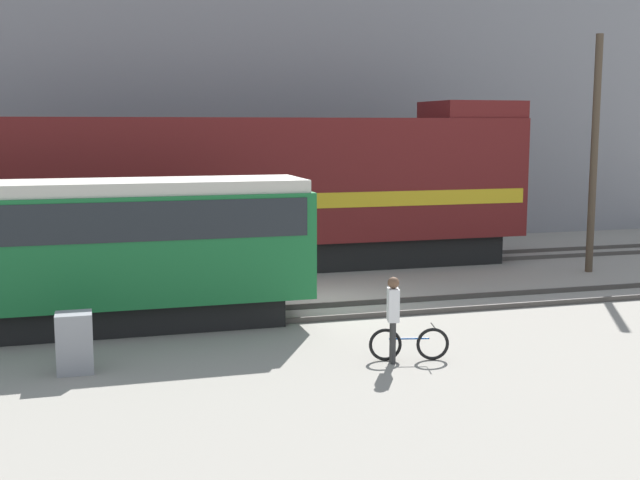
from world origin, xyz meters
TOP-DOWN VIEW (x-y plane):
  - ground_plane at (0.00, 0.00)m, footprint 120.00×120.00m
  - track_near at (0.00, -1.47)m, footprint 60.00×1.50m
  - track_far at (0.00, 5.42)m, footprint 60.00×1.51m
  - building_backdrop at (0.00, 14.14)m, footprint 44.72×6.00m
  - freight_locomotive at (-1.10, 5.42)m, footprint 19.70×3.04m
  - streetcar at (-6.92, -1.47)m, footprint 12.02×2.54m
  - bicycle at (0.18, -5.90)m, footprint 1.65×0.55m
  - person at (-0.21, -5.96)m, footprint 0.30×0.40m
  - utility_pole_center at (9.86, 1.97)m, footprint 0.24×0.24m
  - signal_box at (-6.48, -4.84)m, footprint 0.70×0.60m

SIDE VIEW (x-z plane):
  - ground_plane at x=0.00m, z-range 0.00..0.00m
  - track_near at x=0.00m, z-range 0.00..0.14m
  - track_far at x=0.00m, z-range 0.00..0.14m
  - bicycle at x=0.18m, z-range -0.03..0.72m
  - signal_box at x=-6.48m, z-range 0.00..1.20m
  - person at x=-0.21m, z-range 0.20..2.00m
  - streetcar at x=-6.92m, z-range 0.26..3.82m
  - freight_locomotive at x=-1.10m, z-range -0.18..5.51m
  - utility_pole_center at x=9.86m, z-range 0.00..7.77m
  - building_backdrop at x=0.00m, z-range 0.00..14.58m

